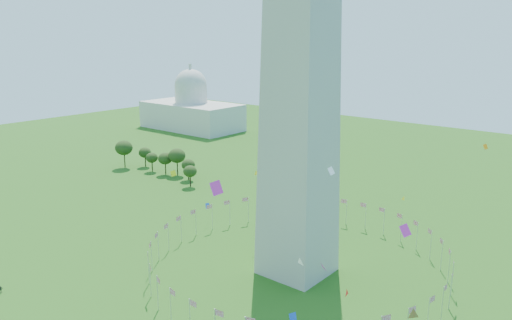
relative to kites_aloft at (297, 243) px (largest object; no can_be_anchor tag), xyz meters
The scene contains 4 objects.
flag_ring 36.03m from the kites_aloft, 124.60° to the left, with size 80.24×80.24×9.00m.
capitol_building 251.89m from the kites_aloft, 141.77° to the left, with size 70.00×35.00×46.00m, color beige, non-canonical shape.
kites_aloft is the anchor object (origin of this frame).
tree_line_west 144.12m from the kites_aloft, 152.25° to the left, with size 55.56×15.68×13.22m.
Camera 1 is at (72.00, -54.64, 63.72)m, focal length 35.00 mm.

